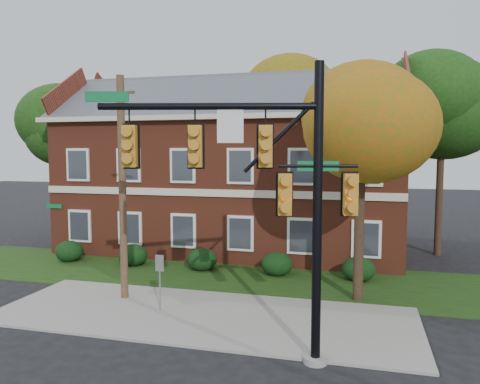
% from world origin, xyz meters
% --- Properties ---
extents(ground, '(120.00, 120.00, 0.00)m').
position_xyz_m(ground, '(0.00, 0.00, 0.00)').
color(ground, black).
rests_on(ground, ground).
extents(sidewalk, '(14.00, 5.00, 0.08)m').
position_xyz_m(sidewalk, '(0.00, 1.00, 0.04)').
color(sidewalk, gray).
rests_on(sidewalk, ground).
extents(grass_strip, '(30.00, 6.00, 0.04)m').
position_xyz_m(grass_strip, '(0.00, 6.00, 0.02)').
color(grass_strip, '#193811').
rests_on(grass_strip, ground).
extents(apartment_building, '(18.80, 8.80, 9.74)m').
position_xyz_m(apartment_building, '(-2.00, 11.95, 4.99)').
color(apartment_building, brown).
rests_on(apartment_building, ground).
extents(hedge_far_left, '(1.40, 1.26, 1.05)m').
position_xyz_m(hedge_far_left, '(-9.00, 6.70, 0.53)').
color(hedge_far_left, black).
rests_on(hedge_far_left, ground).
extents(hedge_left, '(1.40, 1.26, 1.05)m').
position_xyz_m(hedge_left, '(-5.50, 6.70, 0.53)').
color(hedge_left, black).
rests_on(hedge_left, ground).
extents(hedge_center, '(1.40, 1.26, 1.05)m').
position_xyz_m(hedge_center, '(-2.00, 6.70, 0.53)').
color(hedge_center, black).
rests_on(hedge_center, ground).
extents(hedge_right, '(1.40, 1.26, 1.05)m').
position_xyz_m(hedge_right, '(1.50, 6.70, 0.53)').
color(hedge_right, black).
rests_on(hedge_right, ground).
extents(hedge_far_right, '(1.40, 1.26, 1.05)m').
position_xyz_m(hedge_far_right, '(5.00, 6.70, 0.53)').
color(hedge_far_right, black).
rests_on(hedge_far_right, ground).
extents(tree_near_right, '(4.50, 4.25, 8.58)m').
position_xyz_m(tree_near_right, '(5.22, 3.87, 6.67)').
color(tree_near_right, black).
rests_on(tree_near_right, ground).
extents(tree_left_rear, '(5.40, 5.10, 8.88)m').
position_xyz_m(tree_left_rear, '(-11.73, 10.84, 6.68)').
color(tree_left_rear, black).
rests_on(tree_left_rear, ground).
extents(tree_right_rear, '(6.30, 5.95, 10.62)m').
position_xyz_m(tree_right_rear, '(9.31, 12.81, 8.12)').
color(tree_right_rear, black).
rests_on(tree_right_rear, ground).
extents(tree_far_rear, '(6.84, 6.46, 11.52)m').
position_xyz_m(tree_far_rear, '(-0.66, 19.79, 8.84)').
color(tree_far_rear, black).
rests_on(tree_far_rear, ground).
extents(traffic_signal, '(6.75, 1.82, 7.70)m').
position_xyz_m(traffic_signal, '(2.66, -1.83, 4.78)').
color(traffic_signal, gray).
rests_on(traffic_signal, ground).
extents(utility_pole, '(1.26, 0.40, 8.21)m').
position_xyz_m(utility_pole, '(-3.38, 2.00, 4.16)').
color(utility_pole, '#443320').
rests_on(utility_pole, ground).
extents(sign_post, '(0.29, 0.06, 2.00)m').
position_xyz_m(sign_post, '(-1.50, 1.00, 1.36)').
color(sign_post, slate).
rests_on(sign_post, ground).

